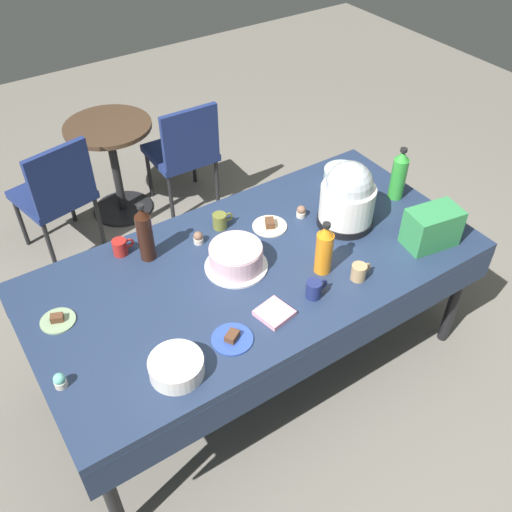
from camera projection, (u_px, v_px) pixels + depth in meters
The scene contains 24 objects.
ground at pixel (256, 360), 3.24m from camera, with size 9.00×9.00×0.00m, color slate.
potluck_table at pixel (256, 273), 2.79m from camera, with size 2.20×1.10×0.75m.
frosted_layer_cake at pixel (236, 258), 2.69m from camera, with size 0.31×0.31×0.13m.
slow_cooker at pixel (348, 197), 2.87m from camera, with size 0.29×0.29×0.36m.
glass_salad_bowl at pixel (342, 175), 3.25m from camera, with size 0.22×0.22×0.08m, color #B2C6BC.
ceramic_snack_bowl at pixel (176, 367), 2.23m from camera, with size 0.22×0.22×0.08m, color silver.
dessert_plate_cream at pixel (270, 225), 2.95m from camera, with size 0.18×0.18×0.04m.
dessert_plate_sage at pixel (58, 320), 2.46m from camera, with size 0.15×0.15×0.04m.
dessert_plate_cobalt at pixel (232, 338), 2.38m from camera, with size 0.18×0.18×0.04m.
cupcake_vanilla at pixel (198, 238), 2.84m from camera, with size 0.05×0.05×0.07m.
cupcake_mint at pixel (60, 381), 2.19m from camera, with size 0.05×0.05×0.07m.
cupcake_berry at pixel (301, 212), 3.00m from camera, with size 0.05×0.05×0.07m.
soda_bottle_lime_soda at pixel (399, 175), 3.07m from camera, with size 0.08×0.08×0.31m.
soda_bottle_cola at pixel (145, 234), 2.68m from camera, with size 0.08×0.08×0.32m.
soda_bottle_orange_juice at pixel (324, 249), 2.62m from camera, with size 0.08×0.08×0.28m.
coffee_mug_navy at pixel (314, 289), 2.55m from camera, with size 0.11×0.07×0.09m.
coffee_mug_tan at pixel (359, 272), 2.64m from camera, with size 0.11×0.07×0.08m.
coffee_mug_olive at pixel (221, 221), 2.93m from camera, with size 0.11×0.07×0.08m.
coffee_mug_red at pixel (121, 247), 2.78m from camera, with size 0.11×0.07×0.08m.
soda_carton at pixel (432, 227), 2.80m from camera, with size 0.26×0.16×0.20m, color #338C4C.
paper_napkin_stack at pixel (274, 313), 2.49m from camera, with size 0.14×0.14×0.02m, color pink.
maroon_chair_left at pixel (56, 191), 3.65m from camera, with size 0.52×0.52×0.85m.
maroon_chair_right at pixel (184, 149), 4.03m from camera, with size 0.45×0.45×0.85m.
round_cafe_table at pixel (113, 153), 3.99m from camera, with size 0.60×0.60×0.72m.
Camera 1 is at (-1.12, -1.69, 2.60)m, focal length 39.71 mm.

